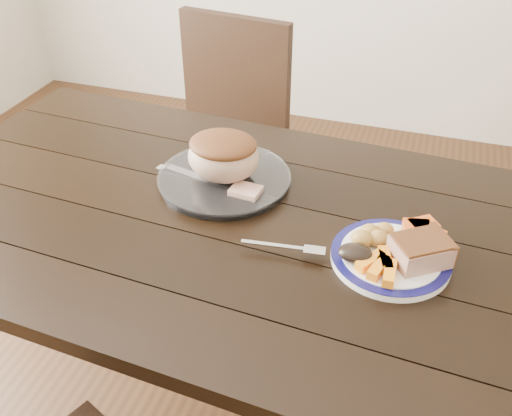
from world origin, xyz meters
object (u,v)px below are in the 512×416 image
(dinner_plate, at_px, (390,258))
(pork_slice, at_px, (420,251))
(fork, at_px, (289,248))
(serving_platter, at_px, (224,180))
(roast_joint, at_px, (224,157))
(dining_table, at_px, (227,246))
(chair_far, at_px, (222,136))
(carving_knife, at_px, (229,190))

(dinner_plate, relative_size, pork_slice, 2.29)
(dinner_plate, xyz_separation_m, fork, (-0.20, -0.05, 0.01))
(fork, bearing_deg, serving_platter, 129.40)
(pork_slice, bearing_deg, dinner_plate, 175.24)
(roast_joint, bearing_deg, dining_table, -68.17)
(serving_platter, distance_m, roast_joint, 0.07)
(dinner_plate, height_order, roast_joint, roast_joint)
(roast_joint, bearing_deg, serving_platter, 0.00)
(chair_far, relative_size, carving_knife, 2.94)
(pork_slice, relative_size, fork, 0.60)
(carving_knife, bearing_deg, roast_joint, 139.85)
(dinner_plate, bearing_deg, fork, -167.11)
(chair_far, relative_size, roast_joint, 5.28)
(dining_table, xyz_separation_m, serving_platter, (-0.05, 0.12, 0.10))
(roast_joint, bearing_deg, fork, -43.70)
(fork, bearing_deg, pork_slice, 2.35)
(dinner_plate, xyz_separation_m, carving_knife, (-0.41, 0.14, -0.00))
(chair_far, bearing_deg, carving_knife, 120.74)
(pork_slice, xyz_separation_m, carving_knife, (-0.46, 0.14, -0.04))
(dining_table, distance_m, fork, 0.23)
(dinner_plate, distance_m, serving_platter, 0.46)
(dining_table, relative_size, fork, 9.26)
(chair_far, bearing_deg, dining_table, 119.86)
(chair_far, height_order, dinner_plate, chair_far)
(dining_table, relative_size, pork_slice, 15.39)
(pork_slice, bearing_deg, serving_platter, 160.23)
(dining_table, xyz_separation_m, fork, (0.18, -0.09, 0.11))
(carving_knife, bearing_deg, dining_table, -61.64)
(chair_far, bearing_deg, fork, 127.65)
(dining_table, height_order, roast_joint, roast_joint)
(dinner_plate, height_order, carving_knife, dinner_plate)
(fork, distance_m, roast_joint, 0.32)
(chair_far, distance_m, roast_joint, 0.73)
(dinner_plate, bearing_deg, serving_platter, 158.47)
(dining_table, bearing_deg, roast_joint, 111.83)
(serving_platter, height_order, roast_joint, roast_joint)
(chair_far, distance_m, dinner_plate, 1.06)
(dining_table, distance_m, dinner_plate, 0.40)
(serving_platter, bearing_deg, pork_slice, -19.77)
(fork, height_order, carving_knife, fork)
(chair_far, relative_size, pork_slice, 8.66)
(dining_table, distance_m, pork_slice, 0.46)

